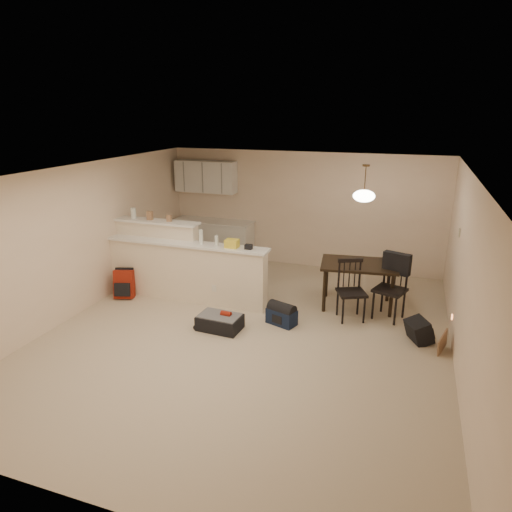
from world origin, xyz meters
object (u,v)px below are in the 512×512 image
at_px(dining_chair_far, 390,288).
at_px(suitcase, 220,322).
at_px(red_backpack, 124,284).
at_px(pendant_lamp, 364,195).
at_px(dining_table, 359,269).
at_px(black_daypack, 419,331).
at_px(dining_chair_near, 352,291).
at_px(navy_duffel, 282,317).

bearing_deg(dining_chair_far, suitcase, -133.49).
bearing_deg(red_backpack, pendant_lamp, -4.14).
relative_size(dining_table, dining_chair_far, 1.28).
relative_size(red_backpack, black_daypack, 1.38).
distance_m(dining_chair_near, navy_duffel, 1.23).
relative_size(dining_chair_far, black_daypack, 2.83).
relative_size(dining_chair_near, black_daypack, 2.64).
bearing_deg(dining_chair_far, navy_duffel, -134.69).
distance_m(pendant_lamp, dining_chair_near, 1.59).
height_order(dining_table, black_daypack, dining_table).
relative_size(dining_chair_far, suitcase, 1.60).
xyz_separation_m(dining_chair_near, dining_chair_far, (0.59, 0.24, 0.04)).
distance_m(dining_table, dining_chair_far, 0.67).
relative_size(suitcase, black_daypack, 1.77).
height_order(dining_chair_near, suitcase, dining_chair_near).
bearing_deg(suitcase, pendant_lamp, 43.15).
bearing_deg(pendant_lamp, red_backpack, -166.31).
bearing_deg(suitcase, navy_duffel, 32.63).
xyz_separation_m(dining_table, black_daypack, (1.06, -1.00, -0.54)).
bearing_deg(dining_table, dining_chair_near, -100.41).
distance_m(dining_chair_near, red_backpack, 4.13).
distance_m(dining_chair_near, dining_chair_far, 0.64).
bearing_deg(suitcase, dining_chair_near, 32.02).
relative_size(suitcase, red_backpack, 1.29).
bearing_deg(navy_duffel, red_backpack, -162.83).
bearing_deg(pendant_lamp, dining_chair_far, -30.76).
xyz_separation_m(dining_table, navy_duffel, (-1.06, -1.12, -0.58)).
distance_m(dining_chair_far, navy_duffel, 1.85).
bearing_deg(red_backpack, navy_duffel, -20.04).
xyz_separation_m(dining_chair_near, red_backpack, (-4.10, -0.43, -0.24)).
relative_size(dining_table, pendant_lamp, 2.24).
relative_size(dining_chair_near, navy_duffel, 2.13).
bearing_deg(red_backpack, dining_chair_far, -9.69).
height_order(navy_duffel, black_daypack, black_daypack).
distance_m(dining_chair_far, black_daypack, 0.91).
bearing_deg(dining_chair_near, pendant_lamp, 62.60).
height_order(dining_chair_near, navy_duffel, dining_chair_near).
bearing_deg(red_backpack, black_daypack, -17.82).
relative_size(dining_table, navy_duffel, 2.93).
bearing_deg(pendant_lamp, black_daypack, -43.58).
distance_m(dining_chair_near, suitcase, 2.21).
xyz_separation_m(pendant_lamp, dining_chair_far, (0.56, -0.33, -1.45)).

